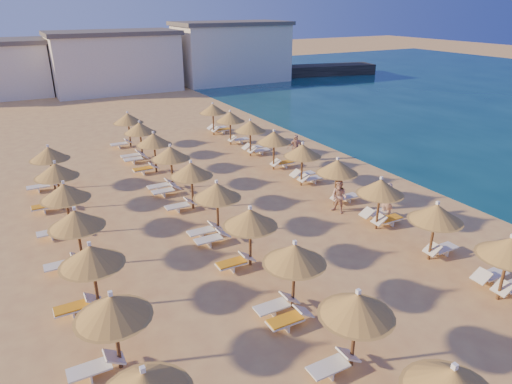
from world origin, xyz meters
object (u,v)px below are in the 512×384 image
beachgoer_a (387,201)px  beachgoer_c (295,148)px  parasol_row_west (217,192)px  beachgoer_b (339,197)px  jetty (282,72)px  parasol_row_east (337,167)px

beachgoer_a → beachgoer_c: bearing=159.4°
parasol_row_west → beachgoer_b: (6.62, -0.89, -1.29)m
jetty → beachgoer_a: size_ratio=15.71×
beachgoer_b → jetty: bearing=131.0°
parasol_row_west → beachgoer_b: size_ratio=19.66×
parasol_row_east → beachgoer_a: size_ratio=18.65×
jetty → parasol_row_west: (-29.54, -42.14, 1.44)m
beachgoer_b → beachgoer_a: 2.48m
parasol_row_east → beachgoer_b: (-0.46, -0.89, -1.29)m
parasol_row_east → beachgoer_c: 7.89m
beachgoer_b → beachgoer_a: (1.78, -1.72, 0.05)m
jetty → parasol_row_west: size_ratio=0.84×
jetty → parasol_row_east: bearing=-106.6°
beachgoer_a → parasol_row_west: bearing=-122.6°
parasol_row_west → beachgoer_c: parasol_row_west is taller
parasol_row_east → beachgoer_a: bearing=-63.1°
jetty → beachgoer_a: beachgoer_a is taller
jetty → parasol_row_east: size_ratio=0.84×
jetty → beachgoer_b: (-22.92, -43.04, 0.16)m
beachgoer_b → beachgoer_c: bearing=141.1°
beachgoer_b → beachgoer_a: size_ratio=0.95×
parasol_row_east → beachgoer_a: parasol_row_east is taller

